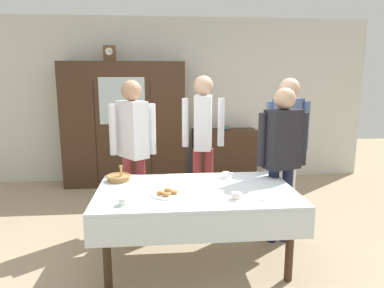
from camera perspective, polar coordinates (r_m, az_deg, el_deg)
ground_plane at (r=3.73m, az=0.28°, el=-17.02°), size 12.00×12.00×0.00m
back_wall at (r=5.95m, az=-2.10°, el=7.14°), size 6.40×0.10×2.70m
dining_table at (r=3.26m, az=0.69°, el=-9.06°), size 1.83×1.08×0.73m
wall_cabinet at (r=5.72m, az=-10.97°, el=3.15°), size 1.92×0.46×1.98m
mantel_clock at (r=5.70m, az=-13.33°, el=14.22°), size 0.18×0.11×0.24m
bookshelf_low at (r=5.93m, az=5.25°, el=-1.82°), size 1.06×0.35×0.88m
book_stack at (r=5.84m, az=5.33°, el=2.66°), size 0.15×0.22×0.06m
tea_cup_mid_left at (r=3.62m, az=5.59°, el=-5.13°), size 0.13×0.13×0.06m
tea_cup_far_right at (r=2.92m, az=-11.20°, el=-9.29°), size 0.13×0.13×0.06m
tea_cup_front_edge at (r=3.02m, az=7.26°, el=-8.51°), size 0.13×0.13×0.06m
bread_basket at (r=3.58m, az=-11.92°, el=-5.38°), size 0.24×0.24×0.16m
pastry_plate at (r=3.11m, az=-4.08°, el=-8.11°), size 0.28×0.28×0.05m
spoon_center at (r=3.22m, az=10.12°, el=-7.79°), size 0.12×0.02×0.01m
spoon_back_edge at (r=3.56m, az=-2.03°, el=-5.77°), size 0.12×0.02×0.01m
spoon_near_left at (r=3.03m, az=11.17°, el=-9.03°), size 0.12×0.02×0.01m
person_by_cabinet at (r=3.99m, az=-9.64°, el=0.72°), size 0.52×0.41×1.72m
person_beside_shelf at (r=4.28m, az=1.84°, el=2.01°), size 0.52×0.39×1.76m
person_near_right_end at (r=3.72m, az=14.53°, el=-1.04°), size 0.52×0.31×1.65m
person_behind_table_left at (r=4.25m, az=15.29°, el=1.29°), size 0.52×0.37×1.74m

